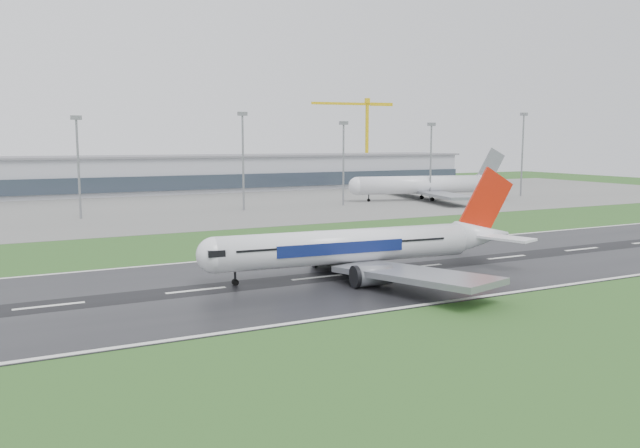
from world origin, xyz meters
TOP-DOWN VIEW (x-y plane):
  - ground at (0.00, 0.00)m, footprint 520.00×520.00m
  - runway at (0.00, 0.00)m, footprint 400.00×45.00m
  - apron at (0.00, 125.00)m, footprint 400.00×130.00m
  - terminal at (0.00, 185.00)m, footprint 240.00×36.00m
  - main_airliner at (-31.59, -1.44)m, footprint 60.49×58.05m
  - parked_airliner at (55.77, 102.91)m, footprint 73.99×70.58m
  - tower_crane at (87.79, 200.00)m, footprint 44.61×9.50m
  - floodmast_1 at (-65.71, 100.00)m, footprint 0.64×0.64m
  - floodmast_2 at (-16.85, 100.00)m, footprint 0.64×0.64m
  - floodmast_3 at (19.19, 100.00)m, footprint 0.64×0.64m
  - floodmast_4 at (55.62, 100.00)m, footprint 0.64×0.64m
  - floodmast_5 at (100.11, 100.00)m, footprint 0.64×0.64m

SIDE VIEW (x-z plane):
  - ground at x=0.00m, z-range 0.00..0.00m
  - apron at x=0.00m, z-range 0.00..0.08m
  - runway at x=0.00m, z-range 0.00..0.10m
  - terminal at x=0.00m, z-range 0.00..15.00m
  - main_airliner at x=-31.59m, z-range 0.10..16.67m
  - parked_airliner at x=55.77m, z-range 0.08..18.67m
  - floodmast_4 at x=55.62m, z-range 0.00..27.43m
  - floodmast_3 at x=19.19m, z-range 0.00..27.43m
  - floodmast_1 at x=-65.71m, z-range 0.00..27.84m
  - floodmast_2 at x=-16.85m, z-range 0.00..29.82m
  - floodmast_5 at x=100.11m, z-range 0.00..31.89m
  - tower_crane at x=87.79m, z-range 0.00..44.21m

